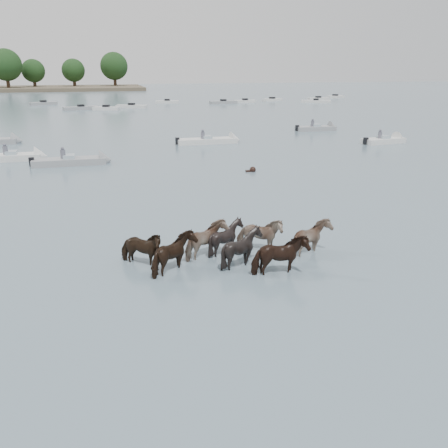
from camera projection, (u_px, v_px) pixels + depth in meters
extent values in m
plane|color=slate|center=(270.00, 281.00, 15.65)|extent=(400.00, 400.00, 0.00)
imported|color=black|center=(141.00, 251.00, 16.74)|extent=(1.94, 1.64, 1.51)
imported|color=#8C735F|center=(208.00, 243.00, 17.45)|extent=(1.92, 1.99, 1.55)
imported|color=black|center=(226.00, 239.00, 17.85)|extent=(1.64, 1.54, 1.52)
imported|color=#806757|center=(259.00, 237.00, 18.14)|extent=(1.95, 1.37, 1.51)
imported|color=black|center=(175.00, 256.00, 16.14)|extent=(1.85, 1.96, 1.57)
imported|color=black|center=(242.00, 250.00, 16.68)|extent=(1.80, 1.71, 1.60)
imported|color=black|center=(280.00, 258.00, 15.94)|extent=(1.93, 0.92, 1.61)
imported|color=#846E59|center=(312.00, 241.00, 17.69)|extent=(1.96, 1.99, 1.52)
sphere|color=black|center=(253.00, 170.00, 32.01)|extent=(0.44, 0.44, 0.44)
cube|color=black|center=(249.00, 171.00, 31.98)|extent=(0.50, 0.22, 0.18)
cube|color=silver|center=(12.00, 158.00, 35.83)|extent=(4.27, 1.65, 0.55)
cone|color=silver|center=(42.00, 156.00, 36.37)|extent=(0.92, 1.61, 1.60)
cube|color=#99ADB7|center=(11.00, 153.00, 35.72)|extent=(0.81, 1.13, 0.35)
cylinder|color=#595966|center=(5.00, 151.00, 35.56)|extent=(0.36, 0.36, 0.70)
sphere|color=#595966|center=(4.00, 145.00, 35.42)|extent=(0.24, 0.24, 0.24)
cube|color=gray|center=(70.00, 162.00, 34.26)|extent=(5.16, 1.63, 0.55)
cone|color=gray|center=(106.00, 160.00, 34.91)|extent=(0.91, 1.61, 1.60)
cube|color=#99ADB7|center=(69.00, 157.00, 34.15)|extent=(0.81, 1.13, 0.35)
cube|color=black|center=(32.00, 162.00, 33.57)|extent=(0.35, 0.35, 0.60)
cylinder|color=#595966|center=(63.00, 155.00, 33.99)|extent=(0.36, 0.36, 0.70)
sphere|color=#595966|center=(62.00, 148.00, 33.85)|extent=(0.24, 0.24, 0.24)
cube|color=silver|center=(207.00, 141.00, 43.80)|extent=(5.60, 1.65, 0.55)
cone|color=silver|center=(236.00, 140.00, 44.50)|extent=(0.91, 1.61, 1.60)
cube|color=#99ADB7|center=(207.00, 138.00, 43.68)|extent=(0.81, 1.13, 0.35)
cube|color=black|center=(177.00, 141.00, 43.04)|extent=(0.35, 0.35, 0.60)
cylinder|color=#595966|center=(203.00, 136.00, 43.52)|extent=(0.36, 0.36, 0.70)
sphere|color=#595966|center=(203.00, 131.00, 43.38)|extent=(0.24, 0.24, 0.24)
cube|color=silver|center=(383.00, 141.00, 43.93)|extent=(4.32, 2.23, 0.55)
cone|color=silver|center=(400.00, 140.00, 44.73)|extent=(1.14, 1.72, 1.60)
cube|color=#99ADB7|center=(383.00, 137.00, 43.82)|extent=(0.97, 1.23, 0.35)
cube|color=black|center=(366.00, 141.00, 43.09)|extent=(0.40, 0.40, 0.60)
cylinder|color=#595966|center=(380.00, 135.00, 43.66)|extent=(0.36, 0.36, 0.70)
sphere|color=#595966|center=(380.00, 130.00, 43.52)|extent=(0.24, 0.24, 0.24)
cube|color=gray|center=(316.00, 129.00, 52.84)|extent=(4.44, 1.75, 0.55)
cone|color=gray|center=(334.00, 128.00, 53.31)|extent=(0.96, 1.63, 1.60)
cube|color=#99ADB7|center=(316.00, 126.00, 52.73)|extent=(0.84, 1.15, 0.35)
cube|color=black|center=(297.00, 128.00, 52.33)|extent=(0.36, 0.36, 0.60)
cylinder|color=#595966|center=(313.00, 124.00, 52.57)|extent=(0.36, 0.36, 0.70)
sphere|color=#595966|center=(313.00, 120.00, 52.43)|extent=(0.24, 0.24, 0.24)
cone|color=gray|center=(18.00, 141.00, 44.05)|extent=(1.03, 1.67, 1.60)
cube|color=gray|center=(43.00, 104.00, 89.15)|extent=(5.11, 3.39, 0.60)
cube|color=black|center=(43.00, 102.00, 89.03)|extent=(1.32, 1.32, 0.50)
cube|color=gray|center=(81.00, 108.00, 79.01)|extent=(6.02, 3.21, 0.60)
cube|color=black|center=(81.00, 106.00, 78.89)|extent=(1.26, 1.26, 0.50)
cube|color=silver|center=(106.00, 109.00, 78.24)|extent=(4.52, 2.85, 0.60)
cube|color=black|center=(106.00, 106.00, 78.12)|extent=(1.28, 1.28, 0.50)
cube|color=silver|center=(132.00, 107.00, 82.19)|extent=(5.47, 3.55, 0.60)
cube|color=black|center=(132.00, 104.00, 82.07)|extent=(1.32, 1.32, 0.50)
cube|color=silver|center=(167.00, 102.00, 92.87)|extent=(4.71, 2.32, 0.60)
cube|color=black|center=(167.00, 100.00, 92.75)|extent=(1.17, 1.17, 0.50)
cube|color=gray|center=(223.00, 103.00, 92.02)|extent=(5.52, 2.07, 0.60)
cube|color=black|center=(223.00, 101.00, 91.90)|extent=(1.10, 1.10, 0.50)
cube|color=silver|center=(245.00, 102.00, 94.43)|extent=(4.26, 1.58, 0.60)
cube|color=black|center=(245.00, 100.00, 94.31)|extent=(1.02, 1.02, 0.50)
cube|color=silver|center=(272.00, 100.00, 98.93)|extent=(4.67, 2.81, 0.60)
cube|color=black|center=(272.00, 98.00, 98.81)|extent=(1.26, 1.26, 0.50)
cube|color=silver|center=(316.00, 102.00, 94.17)|extent=(5.92, 3.51, 0.60)
cube|color=black|center=(316.00, 100.00, 94.05)|extent=(1.30, 1.30, 0.50)
cube|color=silver|center=(318.00, 99.00, 102.05)|extent=(4.66, 1.56, 0.60)
cube|color=black|center=(318.00, 97.00, 101.93)|extent=(1.01, 1.01, 0.50)
cube|color=silver|center=(335.00, 97.00, 109.24)|extent=(5.40, 3.43, 0.60)
cube|color=black|center=(335.00, 95.00, 109.12)|extent=(1.31, 1.31, 0.50)
cylinder|color=#382619|center=(8.00, 84.00, 140.08)|extent=(1.00, 1.00, 4.15)
sphere|color=black|center=(6.00, 65.00, 138.36)|extent=(9.23, 9.23, 9.23)
cylinder|color=#382619|center=(35.00, 85.00, 148.83)|extent=(1.00, 1.00, 3.19)
sphere|color=black|center=(33.00, 71.00, 147.51)|extent=(7.09, 7.09, 7.09)
cylinder|color=#382619|center=(75.00, 84.00, 152.90)|extent=(1.00, 1.00, 3.26)
sphere|color=black|center=(73.00, 70.00, 151.55)|extent=(7.24, 7.24, 7.24)
cylinder|color=#382619|center=(115.00, 83.00, 155.47)|extent=(1.00, 1.00, 3.98)
sphere|color=black|center=(114.00, 66.00, 153.82)|extent=(8.84, 8.84, 8.84)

